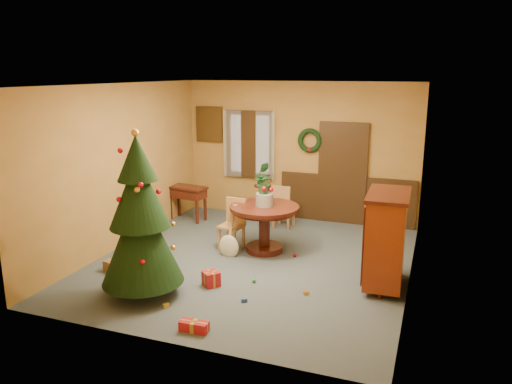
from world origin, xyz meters
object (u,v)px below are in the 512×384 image
at_px(christmas_tree, 140,219).
at_px(sideboard, 386,237).
at_px(chair_near, 233,222).
at_px(dining_table, 264,220).
at_px(writing_desk, 187,195).

relative_size(christmas_tree, sideboard, 1.66).
bearing_deg(chair_near, dining_table, 1.22).
height_order(dining_table, sideboard, sideboard).
bearing_deg(chair_near, writing_desk, 141.49).
relative_size(christmas_tree, writing_desk, 2.69).
bearing_deg(christmas_tree, chair_near, 78.75).
bearing_deg(sideboard, dining_table, 160.37).
distance_m(writing_desk, sideboard, 4.75).
relative_size(writing_desk, sideboard, 0.62).
distance_m(dining_table, christmas_tree, 2.53).
relative_size(dining_table, chair_near, 1.34).
bearing_deg(dining_table, writing_desk, 150.11).
bearing_deg(christmas_tree, writing_desk, 107.98).
relative_size(dining_table, christmas_tree, 0.51).
bearing_deg(dining_table, chair_near, -178.78).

